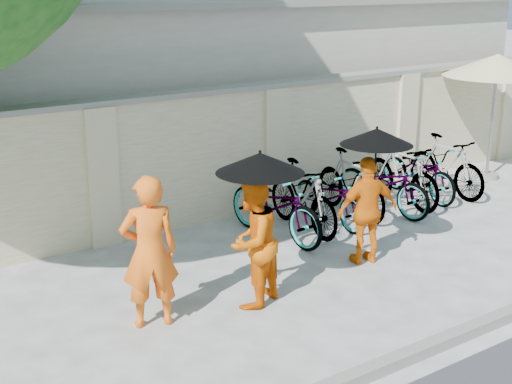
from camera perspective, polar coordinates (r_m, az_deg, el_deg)
ground at (r=8.51m, az=2.82°, el=-8.96°), size 80.00×80.00×0.00m
kerb at (r=7.37m, az=11.10°, el=-13.13°), size 40.00×0.16×0.12m
compound_wall at (r=11.19m, az=-3.02°, el=2.88°), size 20.00×0.30×2.00m
building_behind at (r=14.82m, az=-7.58°, el=8.58°), size 14.00×6.00×3.20m
monk_left at (r=7.78m, az=-8.53°, el=-4.76°), size 0.72×0.58×1.72m
monk_center at (r=8.20m, az=-0.29°, el=-4.00°), size 0.94×0.85×1.56m
parasol_center at (r=7.88m, az=0.33°, el=2.35°), size 1.00×1.00×0.96m
monk_right at (r=9.54m, az=8.92°, el=-1.48°), size 0.92×0.56×1.47m
parasol_right at (r=9.23m, az=9.63°, el=4.39°), size 0.94×0.94×1.02m
patio_umbrella at (r=13.94m, az=18.73°, el=9.48°), size 2.26×2.26×2.35m
bike_0 at (r=10.38m, az=1.60°, el=-1.07°), size 0.86×1.98×1.01m
bike_1 at (r=10.72m, az=3.77°, el=-0.37°), size 0.63×1.80×1.06m
bike_2 at (r=11.08m, az=5.92°, el=-0.33°), size 0.61×1.69×0.88m
bike_3 at (r=11.48m, az=7.59°, el=0.68°), size 0.65×1.80×1.06m
bike_4 at (r=11.72m, az=10.13°, el=0.67°), size 0.89×1.91×0.97m
bike_5 at (r=12.15m, az=11.60°, el=1.44°), size 0.64×1.83×1.08m
bike_6 at (r=12.62m, az=12.92°, el=1.60°), size 0.77×1.83×0.94m
bike_7 at (r=12.92m, az=14.97°, el=2.06°), size 0.56×1.76×1.05m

